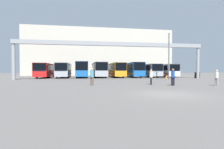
{
  "coord_description": "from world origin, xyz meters",
  "views": [
    {
      "loc": [
        -5.51,
        -10.71,
        1.57
      ],
      "look_at": [
        0.11,
        23.1,
        0.76
      ],
      "focal_mm": 28.0,
      "sensor_mm": 36.0,
      "label": 1
    }
  ],
  "objects_px": {
    "bus_slot_5": "(132,69)",
    "bus_slot_6": "(148,70)",
    "pedestrian_near_left": "(173,77)",
    "bus_slot_1": "(64,69)",
    "lamp_post": "(169,53)",
    "pedestrian_near_right": "(151,77)",
    "bus_slot_0": "(46,70)",
    "pedestrian_mid_right": "(92,76)",
    "bus_slot_3": "(99,69)",
    "bus_slot_7": "(164,70)",
    "bus_slot_2": "(82,69)",
    "traffic_cone": "(166,77)",
    "bus_slot_4": "(115,69)",
    "pedestrian_mid_left": "(217,77)",
    "tire_stack": "(197,75)"
  },
  "relations": [
    {
      "from": "bus_slot_5",
      "to": "bus_slot_6",
      "type": "height_order",
      "value": "bus_slot_5"
    },
    {
      "from": "bus_slot_5",
      "to": "pedestrian_near_left",
      "type": "distance_m",
      "value": 22.78
    },
    {
      "from": "bus_slot_1",
      "to": "lamp_post",
      "type": "distance_m",
      "value": 21.74
    },
    {
      "from": "pedestrian_near_left",
      "to": "pedestrian_near_right",
      "type": "height_order",
      "value": "pedestrian_near_left"
    },
    {
      "from": "lamp_post",
      "to": "pedestrian_near_left",
      "type": "bearing_deg",
      "value": -115.75
    },
    {
      "from": "bus_slot_0",
      "to": "pedestrian_mid_right",
      "type": "bearing_deg",
      "value": -67.57
    },
    {
      "from": "pedestrian_mid_right",
      "to": "bus_slot_3",
      "type": "bearing_deg",
      "value": -63.02
    },
    {
      "from": "bus_slot_3",
      "to": "pedestrian_near_right",
      "type": "bearing_deg",
      "value": -80.12
    },
    {
      "from": "bus_slot_7",
      "to": "bus_slot_2",
      "type": "bearing_deg",
      "value": 178.33
    },
    {
      "from": "bus_slot_3",
      "to": "traffic_cone",
      "type": "relative_size",
      "value": 19.32
    },
    {
      "from": "bus_slot_3",
      "to": "bus_slot_4",
      "type": "xyz_separation_m",
      "value": [
        3.84,
        -0.07,
        -0.05
      ]
    },
    {
      "from": "bus_slot_4",
      "to": "pedestrian_mid_right",
      "type": "height_order",
      "value": "bus_slot_4"
    },
    {
      "from": "bus_slot_4",
      "to": "pedestrian_mid_left",
      "type": "xyz_separation_m",
      "value": [
        5.99,
        -24.23,
        -0.96
      ]
    },
    {
      "from": "bus_slot_3",
      "to": "pedestrian_near_left",
      "type": "height_order",
      "value": "bus_slot_3"
    },
    {
      "from": "traffic_cone",
      "to": "bus_slot_1",
      "type": "bearing_deg",
      "value": 156.43
    },
    {
      "from": "tire_stack",
      "to": "bus_slot_7",
      "type": "bearing_deg",
      "value": 115.1
    },
    {
      "from": "bus_slot_3",
      "to": "pedestrian_mid_left",
      "type": "height_order",
      "value": "bus_slot_3"
    },
    {
      "from": "bus_slot_6",
      "to": "pedestrian_near_right",
      "type": "bearing_deg",
      "value": -110.19
    },
    {
      "from": "pedestrian_near_right",
      "to": "bus_slot_0",
      "type": "bearing_deg",
      "value": 61.69
    },
    {
      "from": "bus_slot_7",
      "to": "tire_stack",
      "type": "height_order",
      "value": "bus_slot_7"
    },
    {
      "from": "pedestrian_mid_left",
      "to": "traffic_cone",
      "type": "relative_size",
      "value": 2.53
    },
    {
      "from": "pedestrian_mid_right",
      "to": "pedestrian_near_left",
      "type": "bearing_deg",
      "value": -156.96
    },
    {
      "from": "bus_slot_7",
      "to": "pedestrian_near_left",
      "type": "relative_size",
      "value": 6.0
    },
    {
      "from": "bus_slot_0",
      "to": "bus_slot_7",
      "type": "distance_m",
      "value": 26.9
    },
    {
      "from": "traffic_cone",
      "to": "pedestrian_mid_left",
      "type": "bearing_deg",
      "value": -97.31
    },
    {
      "from": "pedestrian_near_left",
      "to": "pedestrian_near_right",
      "type": "bearing_deg",
      "value": -20.08
    },
    {
      "from": "bus_slot_1",
      "to": "pedestrian_mid_right",
      "type": "bearing_deg",
      "value": -76.3
    },
    {
      "from": "pedestrian_mid_left",
      "to": "pedestrian_mid_right",
      "type": "bearing_deg",
      "value": -132.03
    },
    {
      "from": "pedestrian_mid_left",
      "to": "tire_stack",
      "type": "xyz_separation_m",
      "value": [
        9.06,
        15.77,
        -0.27
      ]
    },
    {
      "from": "bus_slot_2",
      "to": "pedestrian_mid_left",
      "type": "relative_size",
      "value": 7.08
    },
    {
      "from": "bus_slot_7",
      "to": "traffic_cone",
      "type": "height_order",
      "value": "bus_slot_7"
    },
    {
      "from": "bus_slot_6",
      "to": "pedestrian_near_right",
      "type": "xyz_separation_m",
      "value": [
        -7.72,
        -20.99,
        -0.82
      ]
    },
    {
      "from": "bus_slot_2",
      "to": "lamp_post",
      "type": "height_order",
      "value": "lamp_post"
    },
    {
      "from": "traffic_cone",
      "to": "bus_slot_5",
      "type": "bearing_deg",
      "value": 114.19
    },
    {
      "from": "bus_slot_5",
      "to": "tire_stack",
      "type": "xyz_separation_m",
      "value": [
        11.21,
        -7.83,
        -1.29
      ]
    },
    {
      "from": "pedestrian_near_right",
      "to": "tire_stack",
      "type": "distance_m",
      "value": 20.13
    },
    {
      "from": "bus_slot_6",
      "to": "pedestrian_near_right",
      "type": "relative_size",
      "value": 6.44
    },
    {
      "from": "tire_stack",
      "to": "pedestrian_mid_right",
      "type": "bearing_deg",
      "value": -148.43
    },
    {
      "from": "pedestrian_mid_left",
      "to": "bus_slot_0",
      "type": "bearing_deg",
      "value": -168.92
    },
    {
      "from": "pedestrian_mid_left",
      "to": "traffic_cone",
      "type": "distance_m",
      "value": 14.78
    },
    {
      "from": "pedestrian_mid_right",
      "to": "pedestrian_near_left",
      "type": "height_order",
      "value": "pedestrian_mid_right"
    },
    {
      "from": "bus_slot_0",
      "to": "tire_stack",
      "type": "xyz_separation_m",
      "value": [
        30.41,
        -8.21,
        -1.13
      ]
    },
    {
      "from": "bus_slot_0",
      "to": "bus_slot_7",
      "type": "xyz_separation_m",
      "value": [
        26.89,
        -0.69,
        -0.02
      ]
    },
    {
      "from": "pedestrian_mid_left",
      "to": "bus_slot_7",
      "type": "bearing_deg",
      "value": 136.04
    },
    {
      "from": "bus_slot_6",
      "to": "pedestrian_near_left",
      "type": "relative_size",
      "value": 6.18
    },
    {
      "from": "pedestrian_near_right",
      "to": "bus_slot_2",
      "type": "bearing_deg",
      "value": 45.91
    },
    {
      "from": "bus_slot_5",
      "to": "pedestrian_near_left",
      "type": "height_order",
      "value": "bus_slot_5"
    },
    {
      "from": "bus_slot_1",
      "to": "tire_stack",
      "type": "xyz_separation_m",
      "value": [
        26.57,
        -7.33,
        -1.16
      ]
    },
    {
      "from": "bus_slot_4",
      "to": "lamp_post",
      "type": "height_order",
      "value": "lamp_post"
    },
    {
      "from": "bus_slot_5",
      "to": "tire_stack",
      "type": "bearing_deg",
      "value": -34.95
    }
  ]
}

